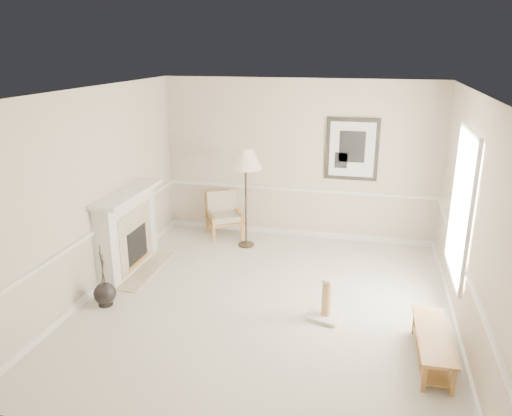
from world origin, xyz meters
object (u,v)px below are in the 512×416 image
at_px(bench, 433,343).
at_px(scratching_post, 326,306).
at_px(floor_lamp, 246,161).
at_px(armchair, 223,212).
at_px(floor_vase, 105,294).

relative_size(bench, scratching_post, 2.22).
height_order(floor_lamp, scratching_post, floor_lamp).
height_order(armchair, scratching_post, armchair).
bearing_deg(floor_lamp, scratching_post, -52.91).
bearing_deg(armchair, floor_vase, -135.01).
height_order(floor_vase, scratching_post, floor_vase).
height_order(bench, scratching_post, scratching_post).
xyz_separation_m(armchair, bench, (3.48, -3.34, -0.20)).
bearing_deg(floor_vase, armchair, 75.35).
bearing_deg(bench, floor_lamp, 135.45).
height_order(armchair, floor_lamp, floor_lamp).
relative_size(floor_vase, bench, 0.72).
xyz_separation_m(floor_vase, armchair, (0.79, 3.02, 0.28)).
height_order(floor_vase, floor_lamp, floor_lamp).
relative_size(floor_vase, scratching_post, 1.60).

